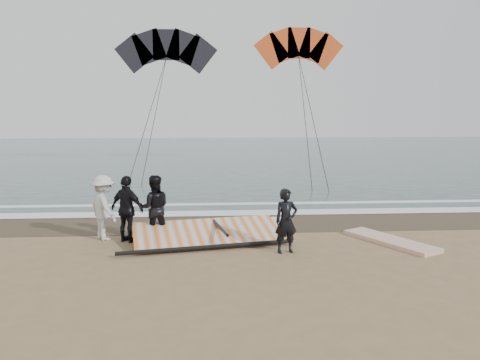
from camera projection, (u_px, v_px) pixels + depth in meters
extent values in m
plane|color=#8C704C|center=(248.00, 268.00, 10.59)|extent=(120.00, 120.00, 0.00)
cube|color=#233838|center=(218.00, 152.00, 43.20)|extent=(120.00, 54.00, 0.02)
cube|color=#4C3D2B|center=(236.00, 223.00, 15.03)|extent=(120.00, 2.80, 0.01)
cube|color=white|center=(234.00, 213.00, 16.42)|extent=(120.00, 0.90, 0.01)
cube|color=white|center=(232.00, 204.00, 18.10)|extent=(120.00, 0.45, 0.01)
imported|color=black|center=(286.00, 221.00, 11.69)|extent=(0.66, 0.51, 1.63)
cube|color=silver|center=(390.00, 241.00, 12.68)|extent=(1.98, 2.78, 0.11)
cube|color=silver|center=(281.00, 227.00, 14.26)|extent=(1.02, 2.48, 0.10)
imported|color=black|center=(154.00, 208.00, 12.91)|extent=(0.97, 0.81, 1.81)
imported|color=black|center=(127.00, 209.00, 12.66)|extent=(1.14, 0.94, 1.82)
imported|color=silver|center=(104.00, 208.00, 12.91)|extent=(1.25, 1.33, 1.81)
cube|color=black|center=(201.00, 235.00, 13.25)|extent=(2.79, 1.16, 0.10)
cube|color=orange|center=(208.00, 232.00, 12.64)|extent=(4.19, 2.27, 0.42)
cylinder|color=black|center=(208.00, 247.00, 11.89)|extent=(4.52, 1.00, 0.10)
cylinder|color=black|center=(219.00, 227.00, 12.63)|extent=(0.47, 1.96, 0.08)
cylinder|color=#262626|center=(304.00, 110.00, 26.23)|extent=(0.04, 0.04, 13.37)
cylinder|color=#262626|center=(311.00, 110.00, 25.99)|extent=(0.04, 0.04, 13.76)
cylinder|color=#262626|center=(156.00, 111.00, 26.93)|extent=(0.04, 0.04, 12.10)
cylinder|color=#262626|center=(150.00, 111.00, 26.50)|extent=(0.04, 0.04, 12.81)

